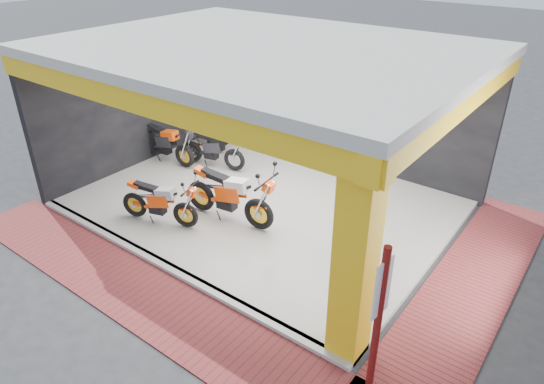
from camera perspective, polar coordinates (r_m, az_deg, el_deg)
The scene contains 17 objects.
ground at distance 10.10m, azimuth -8.01°, elevation -6.09°, with size 80.00×80.00×0.00m, color #2D2D30.
showroom_floor at distance 11.33m, azimuth -0.99°, elevation -1.34°, with size 8.00×6.00×0.10m, color silver.
showroom_ceiling at distance 10.04m, azimuth -1.16°, elevation 16.50°, with size 8.40×6.40×0.20m, color beige.
back_wall at distance 13.02m, azimuth 7.50°, elevation 10.67°, with size 8.20×0.20×3.50m, color black.
left_wall at distance 13.37m, azimuth -15.30°, elevation 10.38°, with size 0.20×6.20×3.50m, color black.
corner_column at distance 6.76m, azimuth 9.83°, elevation -7.65°, with size 0.50×0.50×3.50m, color yellow.
header_beam_front at distance 8.05m, azimuth -14.63°, elevation 10.33°, with size 8.40×0.30×0.40m, color yellow.
header_beam_right at distance 8.35m, azimuth 21.39°, elevation 9.93°, with size 0.30×6.40×0.40m, color yellow.
floor_kerb at distance 9.53m, azimuth -12.34°, elevation -8.55°, with size 8.00×0.20×0.10m, color silver.
paver_front at distance 9.19m, azimuth -15.97°, elevation -10.95°, with size 9.00×1.40×0.03m, color maroon.
paver_right at distance 9.67m, azimuth 22.45°, elevation -9.98°, with size 1.40×7.00×0.03m, color maroon.
signpost at distance 6.38m, azimuth 12.32°, elevation -14.77°, with size 0.10×0.35×2.53m.
moto_hero at distance 9.92m, azimuth -1.59°, elevation -0.92°, with size 2.35×0.87×1.43m, color #FF480A, non-canonical shape.
moto_row_a at distance 10.21m, azimuth -10.26°, elevation -1.32°, with size 1.93×0.71×1.18m, color #FB470A, non-canonical shape.
moto_row_b at distance 12.53m, azimuth -4.49°, elevation 5.01°, with size 1.99×0.74×1.22m, color black, non-canonical shape.
moto_row_c at distance 12.87m, azimuth -10.36°, elevation 5.45°, with size 2.11×0.78×1.29m, color black, non-canonical shape.
moto_row_d at distance 13.70m, azimuth -6.43°, elevation 7.19°, with size 2.11×0.78×1.29m, color black, non-canonical shape.
Camera 1 is at (6.07, -5.72, 5.70)m, focal length 32.00 mm.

